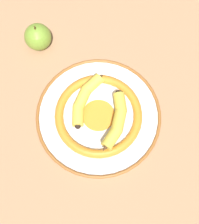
% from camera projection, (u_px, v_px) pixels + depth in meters
% --- Properties ---
extents(ground_plane, '(2.80, 2.80, 0.00)m').
position_uv_depth(ground_plane, '(106.00, 123.00, 0.85)').
color(ground_plane, '#A87A56').
extents(decorative_bowl, '(0.34, 0.34, 0.03)m').
position_uv_depth(decorative_bowl, '(100.00, 114.00, 0.85)').
color(decorative_bowl, white).
rests_on(decorative_bowl, ground_plane).
extents(banana_a, '(0.08, 0.16, 0.03)m').
position_uv_depth(banana_a, '(85.00, 98.00, 0.83)').
color(banana_a, yellow).
rests_on(banana_a, decorative_bowl).
extents(banana_b, '(0.10, 0.16, 0.03)m').
position_uv_depth(banana_b, '(117.00, 122.00, 0.81)').
color(banana_b, gold).
rests_on(banana_b, decorative_bowl).
extents(apple, '(0.08, 0.08, 0.09)m').
position_uv_depth(apple, '(38.00, 37.00, 0.90)').
color(apple, olive).
rests_on(apple, ground_plane).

